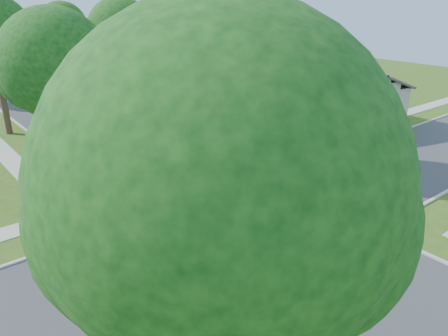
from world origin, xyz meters
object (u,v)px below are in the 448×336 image
Objects in this scene: tree_w_near at (57,68)px; tree_ne_corner at (292,69)px; car_curb_east at (99,101)px; car_driveway at (289,123)px; tree_e_near at (215,61)px; tree_e_far at (63,29)px; stop_sign_sw at (248,280)px; house_ne_far at (185,69)px; stop_sign_ne at (261,135)px; tree_e_mid at (122,36)px; house_ne_near at (309,97)px; tree_sw_corner at (223,197)px.

tree_w_near is 1.04× the size of tree_ne_corner.
car_driveway is at bearing -65.87° from car_curb_east.
tree_ne_corner is (11.00, -4.80, -0.52)m from tree_w_near.
car_driveway is at bearing -1.10° from tree_w_near.
tree_e_near is 25.00m from tree_e_far.
tree_e_near is 0.96× the size of tree_ne_corner.
tree_e_far is 0.97× the size of tree_w_near.
house_ne_far is (20.69, 33.70, -0.51)m from stop_sign_sw.
stop_sign_ne is 0.32× the size of tree_e_mid.
stop_sign_ne is 5.62m from tree_e_near.
car_curb_east is at bearing 11.52° from car_driveway.
tree_e_near is at bearing -90.00° from tree_e_far.
tree_e_near is 1.71× the size of car_curb_east.
tree_w_near is 29.10m from house_ne_far.
stop_sign_ne is 12.94m from house_ne_near.
tree_w_near reaches higher than tree_e_near.
stop_sign_sw is at bearing -142.82° from house_ne_near.
house_ne_near reaches higher than stop_sign_ne.
tree_sw_corner is (-12.19, -28.00, 0.01)m from tree_e_mid.
tree_e_mid is at bearing 89.80° from stop_sign_ne.
tree_e_far is at bearing 116.03° from house_ne_near.
car_curb_east is at bearing 94.60° from stop_sign_ne.
stop_sign_ne is 0.33× the size of tree_w_near.
tree_e_near is at bearing 52.70° from tree_sw_corner.
tree_e_mid reaches higher than stop_sign_sw.
tree_w_near is at bearing 71.51° from car_driveway.
tree_ne_corner is at bearing 38.84° from stop_sign_sw.
tree_e_far reaches higher than stop_sign_sw.
tree_sw_corner is (-12.14, -11.69, 4.23)m from stop_sign_ne.
tree_e_near is 0.61× the size of house_ne_far.
tree_ne_corner reaches higher than house_ne_far.
tree_ne_corner is at bearing -16.55° from stop_sign_ne.
car_curb_east is at bearing 61.31° from tree_w_near.
tree_sw_corner is (-12.19, -16.00, 0.62)m from tree_e_near.
tree_e_mid is 14.58m from house_ne_far.
tree_e_mid is 1.06× the size of tree_e_far.
house_ne_near is 3.39× the size of car_driveway.
stop_sign_ne is at bearing 103.88° from car_driveway.
tree_e_far is (0.00, 25.00, 0.34)m from tree_e_near.
tree_e_near is 20.12m from tree_sw_corner.
tree_w_near is 21.24m from house_ne_near.
house_ne_near reaches higher than car_curb_east.
tree_sw_corner is 25.06m from car_driveway.
house_ne_near is at bearing -48.76° from car_curb_east.
tree_ne_corner is 26.91m from house_ne_far.
tree_e_near is 0.90× the size of tree_e_mid.
tree_e_near is at bearing 108.53° from tree_ne_corner.
tree_e_near is 0.92× the size of tree_w_near.
tree_w_near is at bearing -123.46° from car_curb_east.
tree_ne_corner is at bearing 114.98° from car_driveway.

